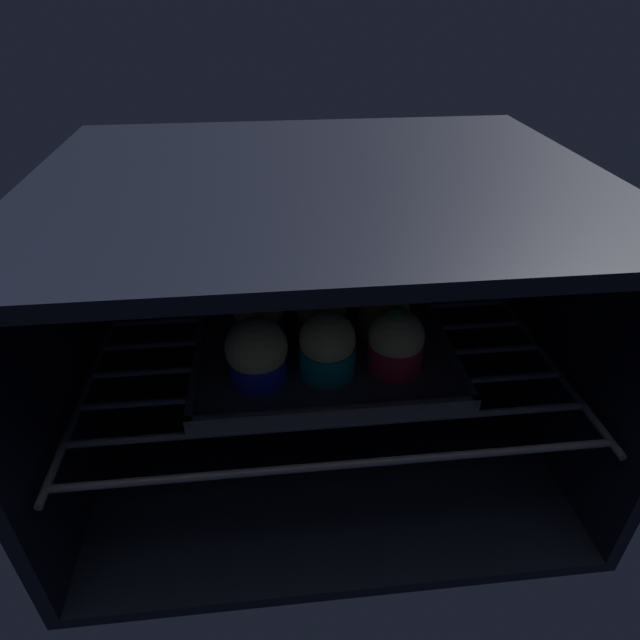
{
  "coord_description": "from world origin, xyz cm",
  "views": [
    {
      "loc": [
        -5.73,
        -31.28,
        52.71
      ],
      "look_at": [
        0.0,
        22.63,
        17.24
      ],
      "focal_mm": 29.94,
      "sensor_mm": 36.0,
      "label": 1
    }
  ],
  "objects_px": {
    "muffin_row0_col0": "(257,353)",
    "muffin_row1_col1": "(320,310)",
    "baking_tray": "(320,337)",
    "muffin_row0_col2": "(396,342)",
    "muffin_row2_col1": "(314,281)",
    "muffin_row1_col2": "(385,309)",
    "muffin_row0_col1": "(326,346)",
    "muffin_row2_col2": "(369,276)",
    "muffin_row1_col0": "(259,312)",
    "muffin_row2_col0": "(259,280)"
  },
  "relations": [
    {
      "from": "muffin_row1_col2",
      "to": "muffin_row2_col1",
      "type": "relative_size",
      "value": 0.9
    },
    {
      "from": "muffin_row1_col1",
      "to": "muffin_row2_col2",
      "type": "xyz_separation_m",
      "value": [
        0.07,
        0.08,
        -0.0
      ]
    },
    {
      "from": "muffin_row0_col0",
      "to": "muffin_row2_col1",
      "type": "bearing_deg",
      "value": 63.04
    },
    {
      "from": "muffin_row0_col0",
      "to": "muffin_row1_col2",
      "type": "height_order",
      "value": "muffin_row0_col0"
    },
    {
      "from": "muffin_row1_col1",
      "to": "muffin_row0_col2",
      "type": "bearing_deg",
      "value": -43.3
    },
    {
      "from": "baking_tray",
      "to": "muffin_row0_col1",
      "type": "distance_m",
      "value": 0.09
    },
    {
      "from": "baking_tray",
      "to": "muffin_row0_col0",
      "type": "height_order",
      "value": "muffin_row0_col0"
    },
    {
      "from": "muffin_row1_col0",
      "to": "muffin_row1_col1",
      "type": "height_order",
      "value": "same"
    },
    {
      "from": "baking_tray",
      "to": "muffin_row0_col1",
      "type": "relative_size",
      "value": 3.93
    },
    {
      "from": "muffin_row2_col2",
      "to": "muffin_row0_col1",
      "type": "bearing_deg",
      "value": -116.02
    },
    {
      "from": "muffin_row0_col0",
      "to": "muffin_row0_col2",
      "type": "bearing_deg",
      "value": 1.42
    },
    {
      "from": "baking_tray",
      "to": "muffin_row1_col2",
      "type": "height_order",
      "value": "muffin_row1_col2"
    },
    {
      "from": "muffin_row1_col2",
      "to": "muffin_row2_col1",
      "type": "bearing_deg",
      "value": 136.39
    },
    {
      "from": "muffin_row1_col1",
      "to": "muffin_row2_col1",
      "type": "bearing_deg",
      "value": 90.14
    },
    {
      "from": "muffin_row0_col0",
      "to": "muffin_row2_col1",
      "type": "height_order",
      "value": "muffin_row2_col1"
    },
    {
      "from": "muffin_row1_col1",
      "to": "muffin_row2_col2",
      "type": "distance_m",
      "value": 0.11
    },
    {
      "from": "baking_tray",
      "to": "muffin_row2_col0",
      "type": "bearing_deg",
      "value": 133.07
    },
    {
      "from": "muffin_row0_col1",
      "to": "muffin_row1_col0",
      "type": "bearing_deg",
      "value": 132.87
    },
    {
      "from": "muffin_row1_col2",
      "to": "muffin_row2_col2",
      "type": "bearing_deg",
      "value": 93.47
    },
    {
      "from": "muffin_row2_col0",
      "to": "baking_tray",
      "type": "bearing_deg",
      "value": -46.93
    },
    {
      "from": "muffin_row0_col0",
      "to": "muffin_row1_col1",
      "type": "bearing_deg",
      "value": 44.64
    },
    {
      "from": "muffin_row0_col1",
      "to": "muffin_row1_col1",
      "type": "xyz_separation_m",
      "value": [
        0.0,
        0.07,
        0.0
      ]
    },
    {
      "from": "muffin_row0_col0",
      "to": "muffin_row1_col2",
      "type": "relative_size",
      "value": 1.04
    },
    {
      "from": "muffin_row0_col0",
      "to": "muffin_row0_col2",
      "type": "distance_m",
      "value": 0.15
    },
    {
      "from": "muffin_row0_col2",
      "to": "muffin_row1_col2",
      "type": "height_order",
      "value": "muffin_row0_col2"
    },
    {
      "from": "muffin_row0_col0",
      "to": "muffin_row0_col2",
      "type": "xyz_separation_m",
      "value": [
        0.15,
        0.0,
        0.0
      ]
    },
    {
      "from": "baking_tray",
      "to": "muffin_row0_col0",
      "type": "bearing_deg",
      "value": -134.72
    },
    {
      "from": "muffin_row1_col2",
      "to": "baking_tray",
      "type": "bearing_deg",
      "value": 178.39
    },
    {
      "from": "muffin_row0_col1",
      "to": "muffin_row1_col2",
      "type": "bearing_deg",
      "value": 42.5
    },
    {
      "from": "muffin_row0_col0",
      "to": "muffin_row2_col2",
      "type": "bearing_deg",
      "value": 45.96
    },
    {
      "from": "muffin_row1_col1",
      "to": "muffin_row2_col1",
      "type": "relative_size",
      "value": 0.95
    },
    {
      "from": "muffin_row0_col2",
      "to": "muffin_row2_col0",
      "type": "height_order",
      "value": "muffin_row2_col0"
    },
    {
      "from": "baking_tray",
      "to": "muffin_row2_col2",
      "type": "bearing_deg",
      "value": 46.64
    },
    {
      "from": "muffin_row2_col0",
      "to": "muffin_row2_col1",
      "type": "height_order",
      "value": "same"
    },
    {
      "from": "muffin_row1_col2",
      "to": "muffin_row0_col0",
      "type": "bearing_deg",
      "value": -154.21
    },
    {
      "from": "muffin_row1_col1",
      "to": "muffin_row1_col2",
      "type": "height_order",
      "value": "muffin_row1_col1"
    },
    {
      "from": "muffin_row0_col2",
      "to": "muffin_row2_col0",
      "type": "distance_m",
      "value": 0.21
    },
    {
      "from": "muffin_row1_col0",
      "to": "muffin_row2_col0",
      "type": "xyz_separation_m",
      "value": [
        0.0,
        0.07,
        0.0
      ]
    },
    {
      "from": "muffin_row1_col0",
      "to": "muffin_row2_col0",
      "type": "distance_m",
      "value": 0.07
    },
    {
      "from": "muffin_row2_col2",
      "to": "muffin_row2_col1",
      "type": "bearing_deg",
      "value": -175.89
    },
    {
      "from": "muffin_row2_col0",
      "to": "muffin_row2_col1",
      "type": "relative_size",
      "value": 1.01
    },
    {
      "from": "muffin_row1_col0",
      "to": "muffin_row2_col1",
      "type": "distance_m",
      "value": 0.1
    },
    {
      "from": "muffin_row0_col2",
      "to": "muffin_row2_col1",
      "type": "xyz_separation_m",
      "value": [
        -0.08,
        0.15,
        0.0
      ]
    },
    {
      "from": "muffin_row0_col0",
      "to": "muffin_row0_col1",
      "type": "xyz_separation_m",
      "value": [
        0.08,
        0.0,
        0.0
      ]
    },
    {
      "from": "muffin_row2_col1",
      "to": "muffin_row1_col0",
      "type": "bearing_deg",
      "value": -136.3
    },
    {
      "from": "muffin_row1_col0",
      "to": "muffin_row2_col2",
      "type": "xyz_separation_m",
      "value": [
        0.15,
        0.08,
        -0.0
      ]
    },
    {
      "from": "muffin_row0_col0",
      "to": "muffin_row1_col1",
      "type": "height_order",
      "value": "muffin_row1_col1"
    },
    {
      "from": "muffin_row1_col1",
      "to": "baking_tray",
      "type": "bearing_deg",
      "value": 92.88
    },
    {
      "from": "muffin_row1_col0",
      "to": "muffin_row2_col0",
      "type": "height_order",
      "value": "muffin_row2_col0"
    },
    {
      "from": "muffin_row0_col1",
      "to": "muffin_row1_col0",
      "type": "relative_size",
      "value": 0.99
    }
  ]
}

